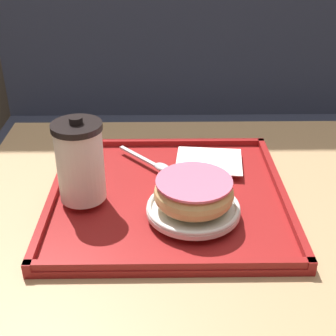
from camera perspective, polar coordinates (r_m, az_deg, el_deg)
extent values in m
cube|color=#33384C|center=(1.79, 4.85, -1.92)|extent=(1.50, 0.44, 0.45)
cube|color=#33384C|center=(1.76, 5.03, 15.27)|extent=(1.50, 0.08, 0.55)
cube|color=tan|center=(0.83, 2.36, -4.79)|extent=(0.78, 0.67, 0.03)
cube|color=maroon|center=(0.82, 0.00, -3.54)|extent=(0.41, 0.39, 0.01)
cube|color=maroon|center=(0.66, 0.23, -11.65)|extent=(0.41, 0.01, 0.01)
cube|color=maroon|center=(0.98, -0.15, 3.13)|extent=(0.41, 0.01, 0.01)
cube|color=maroon|center=(0.83, -13.68, -2.85)|extent=(0.01, 0.39, 0.01)
cube|color=maroon|center=(0.84, 13.60, -2.65)|extent=(0.01, 0.39, 0.01)
cube|color=white|center=(0.90, 5.01, 0.89)|extent=(0.13, 0.12, 0.00)
cylinder|color=white|center=(0.77, -10.63, 0.43)|extent=(0.08, 0.08, 0.12)
cylinder|color=black|center=(0.74, -11.10, 4.98)|extent=(0.08, 0.08, 0.01)
cylinder|color=black|center=(0.73, -11.18, 5.71)|extent=(0.02, 0.02, 0.01)
cylinder|color=white|center=(0.75, 3.09, -5.08)|extent=(0.15, 0.15, 0.01)
torus|color=white|center=(0.74, 3.11, -4.70)|extent=(0.15, 0.15, 0.01)
torus|color=#DBB270|center=(0.73, 3.16, -3.10)|extent=(0.13, 0.13, 0.04)
cylinder|color=#DB6684|center=(0.72, 3.21, -1.65)|extent=(0.12, 0.12, 0.00)
ellipsoid|color=silver|center=(0.86, -0.74, 0.10)|extent=(0.04, 0.04, 0.01)
cube|color=silver|center=(0.91, -3.70, 1.48)|extent=(0.08, 0.08, 0.00)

